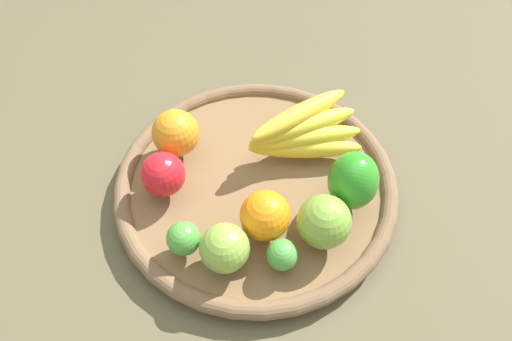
# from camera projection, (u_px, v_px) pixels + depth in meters

# --- Properties ---
(ground_plane) EXTENTS (2.40, 2.40, 0.00)m
(ground_plane) POSITION_uv_depth(u_px,v_px,m) (256.00, 193.00, 0.79)
(ground_plane) COLOR brown
(ground_plane) RESTS_ON ground
(basket) EXTENTS (0.43, 0.43, 0.04)m
(basket) POSITION_uv_depth(u_px,v_px,m) (256.00, 186.00, 0.77)
(basket) COLOR brown
(basket) RESTS_ON ground_plane
(banana_bunch) EXTENTS (0.18, 0.13, 0.07)m
(banana_bunch) POSITION_uv_depth(u_px,v_px,m) (303.00, 132.00, 0.77)
(banana_bunch) COLOR yellow
(banana_bunch) RESTS_ON basket
(apple_2) EXTENTS (0.08, 0.08, 0.06)m
(apple_2) POSITION_uv_depth(u_px,v_px,m) (163.00, 174.00, 0.72)
(apple_2) COLOR red
(apple_2) RESTS_ON basket
(apple_0) EXTENTS (0.07, 0.07, 0.07)m
(apple_0) POSITION_uv_depth(u_px,v_px,m) (225.00, 248.00, 0.65)
(apple_0) COLOR #85AE40
(apple_0) RESTS_ON basket
(orange_1) EXTENTS (0.09, 0.09, 0.07)m
(orange_1) POSITION_uv_depth(u_px,v_px,m) (176.00, 133.00, 0.77)
(orange_1) COLOR orange
(orange_1) RESTS_ON basket
(lime_1) EXTENTS (0.04, 0.04, 0.04)m
(lime_1) POSITION_uv_depth(u_px,v_px,m) (282.00, 255.00, 0.66)
(lime_1) COLOR #4B993F
(lime_1) RESTS_ON basket
(apple_1) EXTENTS (0.10, 0.10, 0.07)m
(apple_1) POSITION_uv_depth(u_px,v_px,m) (324.00, 222.00, 0.67)
(apple_1) COLOR #7AA339
(apple_1) RESTS_ON basket
(lime_0) EXTENTS (0.06, 0.06, 0.05)m
(lime_0) POSITION_uv_depth(u_px,v_px,m) (184.00, 238.00, 0.67)
(lime_0) COLOR #4C9E3A
(lime_0) RESTS_ON basket
(orange_0) EXTENTS (0.09, 0.09, 0.07)m
(orange_0) POSITION_uv_depth(u_px,v_px,m) (265.00, 216.00, 0.68)
(orange_0) COLOR orange
(orange_0) RESTS_ON basket
(bell_pepper) EXTENTS (0.10, 0.10, 0.09)m
(bell_pepper) POSITION_uv_depth(u_px,v_px,m) (353.00, 181.00, 0.70)
(bell_pepper) COLOR #2C8D21
(bell_pepper) RESTS_ON basket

